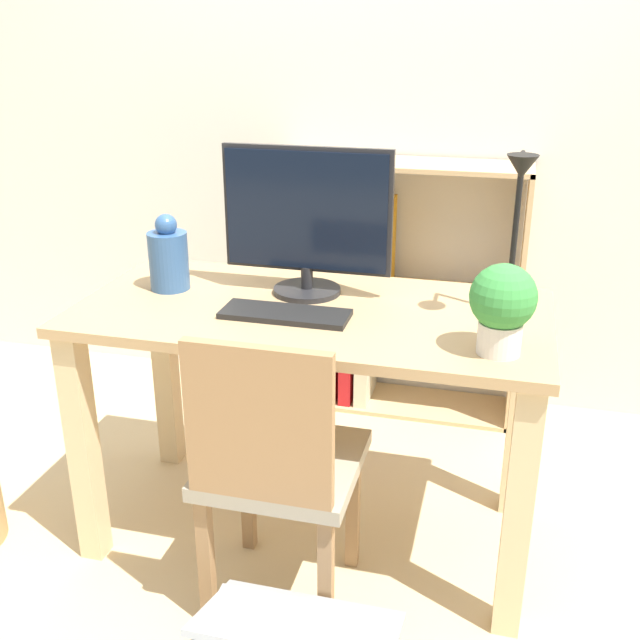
{
  "coord_description": "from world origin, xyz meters",
  "views": [
    {
      "loc": [
        0.52,
        -1.91,
        1.52
      ],
      "look_at": [
        0.0,
        0.1,
        0.68
      ],
      "focal_mm": 42.0,
      "sensor_mm": 36.0,
      "label": 1
    }
  ],
  "objects_px": {
    "keyboard": "(285,314)",
    "potted_plant": "(503,305)",
    "desk_lamp": "(516,220)",
    "vase": "(168,257)",
    "monitor": "(307,217)",
    "chair": "(274,464)",
    "bookshelf": "(354,293)"
  },
  "relations": [
    {
      "from": "potted_plant",
      "to": "bookshelf",
      "type": "distance_m",
      "value": 1.31
    },
    {
      "from": "desk_lamp",
      "to": "bookshelf",
      "type": "height_order",
      "value": "desk_lamp"
    },
    {
      "from": "monitor",
      "to": "vase",
      "type": "xyz_separation_m",
      "value": [
        -0.41,
        -0.07,
        -0.13
      ]
    },
    {
      "from": "monitor",
      "to": "desk_lamp",
      "type": "bearing_deg",
      "value": -7.27
    },
    {
      "from": "keyboard",
      "to": "potted_plant",
      "type": "distance_m",
      "value": 0.59
    },
    {
      "from": "keyboard",
      "to": "vase",
      "type": "distance_m",
      "value": 0.44
    },
    {
      "from": "keyboard",
      "to": "vase",
      "type": "xyz_separation_m",
      "value": [
        -0.41,
        0.14,
        0.09
      ]
    },
    {
      "from": "bookshelf",
      "to": "keyboard",
      "type": "bearing_deg",
      "value": -89.17
    },
    {
      "from": "keyboard",
      "to": "desk_lamp",
      "type": "height_order",
      "value": "desk_lamp"
    },
    {
      "from": "vase",
      "to": "monitor",
      "type": "bearing_deg",
      "value": 9.31
    },
    {
      "from": "monitor",
      "to": "potted_plant",
      "type": "xyz_separation_m",
      "value": [
        0.57,
        -0.3,
        -0.1
      ]
    },
    {
      "from": "bookshelf",
      "to": "monitor",
      "type": "bearing_deg",
      "value": -88.5
    },
    {
      "from": "chair",
      "to": "monitor",
      "type": "bearing_deg",
      "value": 98.94
    },
    {
      "from": "potted_plant",
      "to": "bookshelf",
      "type": "bearing_deg",
      "value": 118.32
    },
    {
      "from": "keyboard",
      "to": "monitor",
      "type": "bearing_deg",
      "value": 88.27
    },
    {
      "from": "keyboard",
      "to": "chair",
      "type": "bearing_deg",
      "value": -80.02
    },
    {
      "from": "vase",
      "to": "bookshelf",
      "type": "relative_size",
      "value": 0.23
    },
    {
      "from": "potted_plant",
      "to": "keyboard",
      "type": "bearing_deg",
      "value": 170.18
    },
    {
      "from": "monitor",
      "to": "potted_plant",
      "type": "bearing_deg",
      "value": -28.13
    },
    {
      "from": "desk_lamp",
      "to": "bookshelf",
      "type": "relative_size",
      "value": 0.44
    },
    {
      "from": "keyboard",
      "to": "desk_lamp",
      "type": "xyz_separation_m",
      "value": [
        0.59,
        0.13,
        0.27
      ]
    },
    {
      "from": "monitor",
      "to": "keyboard",
      "type": "height_order",
      "value": "monitor"
    },
    {
      "from": "chair",
      "to": "bookshelf",
      "type": "distance_m",
      "value": 1.26
    },
    {
      "from": "keyboard",
      "to": "potted_plant",
      "type": "bearing_deg",
      "value": -9.82
    },
    {
      "from": "keyboard",
      "to": "vase",
      "type": "height_order",
      "value": "vase"
    },
    {
      "from": "keyboard",
      "to": "bookshelf",
      "type": "relative_size",
      "value": 0.35
    },
    {
      "from": "monitor",
      "to": "desk_lamp",
      "type": "relative_size",
      "value": 1.1
    },
    {
      "from": "monitor",
      "to": "vase",
      "type": "distance_m",
      "value": 0.44
    },
    {
      "from": "vase",
      "to": "chair",
      "type": "bearing_deg",
      "value": -41.75
    },
    {
      "from": "keyboard",
      "to": "vase",
      "type": "relative_size",
      "value": 1.54
    },
    {
      "from": "vase",
      "to": "keyboard",
      "type": "bearing_deg",
      "value": -18.68
    },
    {
      "from": "potted_plant",
      "to": "chair",
      "type": "distance_m",
      "value": 0.7
    }
  ]
}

